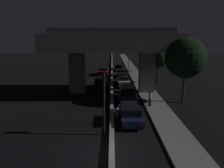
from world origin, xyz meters
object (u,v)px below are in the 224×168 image
object	(u,v)px
car_dark_green_fourth	(121,73)
pedestrian_on_sidewalk	(150,98)
car_dark_green_fifth	(119,68)
motorcycle_blue_filtering_mid	(120,98)
car_dark_blue_second	(128,93)
motorcycle_black_filtering_near	(118,117)
street_lamp	(128,48)
car_dark_red_second_oncoming	(103,71)
car_dark_blue_lead_oncoming	(101,83)
car_white_third	(124,81)
traffic_light_left_of_median	(104,93)
car_dark_blue_lead	(130,113)

from	to	relation	value
car_dark_green_fourth	pedestrian_on_sidewalk	world-z (taller)	pedestrian_on_sidewalk
car_dark_green_fifth	motorcycle_blue_filtering_mid	bearing A→B (deg)	178.89
car_dark_blue_second	car_dark_green_fifth	size ratio (longest dim) A/B	1.15
motorcycle_blue_filtering_mid	motorcycle_black_filtering_near	bearing A→B (deg)	179.23
street_lamp	pedestrian_on_sidewalk	bearing A→B (deg)	-89.10
street_lamp	car_dark_red_second_oncoming	size ratio (longest dim) A/B	1.81
street_lamp	car_dark_blue_second	size ratio (longest dim) A/B	1.78
car_dark_green_fourth	car_dark_red_second_oncoming	bearing A→B (deg)	49.17
street_lamp	motorcycle_black_filtering_near	bearing A→B (deg)	-95.26
street_lamp	car_dark_blue_lead_oncoming	size ratio (longest dim) A/B	1.81
street_lamp	car_dark_blue_lead_oncoming	distance (m)	21.64
car_white_third	motorcycle_blue_filtering_mid	distance (m)	8.86
car_dark_blue_second	car_dark_green_fifth	world-z (taller)	car_dark_blue_second
traffic_light_left_of_median	car_dark_red_second_oncoming	xyz separation A→B (m)	(-1.21, 28.48, -2.56)
car_dark_green_fifth	motorcycle_blue_filtering_mid	size ratio (longest dim) A/B	2.12
street_lamp	motorcycle_black_filtering_near	distance (m)	34.72
car_dark_red_second_oncoming	traffic_light_left_of_median	bearing A→B (deg)	5.26
car_dark_blue_second	motorcycle_black_filtering_near	bearing A→B (deg)	172.00
street_lamp	motorcycle_black_filtering_near	size ratio (longest dim) A/B	4.78
street_lamp	car_dark_blue_lead	world-z (taller)	street_lamp
car_dark_blue_lead_oncoming	motorcycle_blue_filtering_mid	size ratio (longest dim) A/B	2.39
car_dark_blue_lead_oncoming	pedestrian_on_sidewalk	bearing A→B (deg)	32.44
street_lamp	car_dark_green_fourth	size ratio (longest dim) A/B	1.94
traffic_light_left_of_median	car_dark_red_second_oncoming	distance (m)	28.62
car_dark_green_fifth	car_dark_blue_lead_oncoming	world-z (taller)	car_dark_blue_lead_oncoming
street_lamp	car_white_third	distance (m)	19.65
street_lamp	car_dark_blue_second	world-z (taller)	street_lamp
street_lamp	car_dark_red_second_oncoming	distance (m)	10.53
car_dark_blue_lead	car_dark_green_fourth	size ratio (longest dim) A/B	1.10
car_dark_blue_second	traffic_light_left_of_median	bearing A→B (deg)	168.39
car_dark_blue_lead_oncoming	street_lamp	bearing A→B (deg)	165.61
car_dark_blue_lead	car_white_third	size ratio (longest dim) A/B	1.21
car_dark_red_second_oncoming	pedestrian_on_sidewalk	xyz separation A→B (m)	(5.88, -21.71, 0.29)
car_white_third	car_dark_blue_lead_oncoming	bearing A→B (deg)	112.37
car_dark_blue_lead	car_dark_blue_second	distance (m)	7.22
traffic_light_left_of_median	car_white_third	world-z (taller)	traffic_light_left_of_median
pedestrian_on_sidewalk	car_white_third	bearing A→B (deg)	102.30
street_lamp	pedestrian_on_sidewalk	world-z (taller)	street_lamp
car_dark_blue_lead	motorcycle_black_filtering_near	size ratio (longest dim) A/B	2.71
traffic_light_left_of_median	car_dark_red_second_oncoming	bearing A→B (deg)	92.42
car_white_third	car_dark_blue_lead	bearing A→B (deg)	178.93
car_dark_blue_lead	traffic_light_left_of_median	bearing A→B (deg)	138.44
car_dark_blue_second	car_dark_green_fourth	xyz separation A→B (m)	(-0.25, 15.79, -0.09)
car_dark_green_fourth	car_dark_green_fifth	bearing A→B (deg)	-0.48
motorcycle_black_filtering_near	motorcycle_blue_filtering_mid	size ratio (longest dim) A/B	0.91
car_dark_blue_lead_oncoming	car_dark_red_second_oncoming	bearing A→B (deg)	-179.41
car_dark_blue_lead_oncoming	traffic_light_left_of_median	bearing A→B (deg)	3.99
street_lamp	car_dark_blue_lead	xyz separation A→B (m)	(-2.01, -33.79, -4.20)
car_dark_blue_lead	car_dark_red_second_oncoming	xyz separation A→B (m)	(-3.41, 25.83, -0.05)
motorcycle_black_filtering_near	car_dark_green_fourth	bearing A→B (deg)	-4.49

